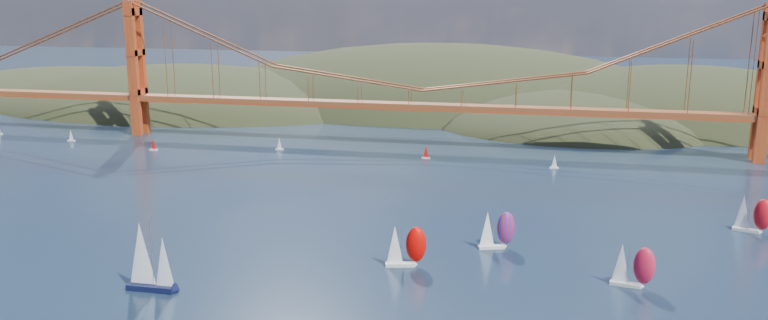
{
  "coord_description": "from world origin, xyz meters",
  "views": [
    {
      "loc": [
        45.37,
        -100.9,
        59.8
      ],
      "look_at": [
        4.09,
        90.0,
        14.93
      ],
      "focal_mm": 35.0,
      "sensor_mm": 36.0,
      "label": 1
    }
  ],
  "objects_px": {
    "sloop_navy": "(148,258)",
    "racer_1": "(632,265)",
    "racer_3": "(752,214)",
    "racer_rwb": "(496,229)",
    "racer_0": "(405,245)"
  },
  "relations": [
    {
      "from": "sloop_navy",
      "to": "racer_1",
      "type": "height_order",
      "value": "sloop_navy"
    },
    {
      "from": "sloop_navy",
      "to": "racer_3",
      "type": "distance_m",
      "value": 144.7
    },
    {
      "from": "racer_1",
      "to": "racer_rwb",
      "type": "height_order",
      "value": "racer_rwb"
    },
    {
      "from": "racer_3",
      "to": "racer_rwb",
      "type": "height_order",
      "value": "racer_3"
    },
    {
      "from": "racer_0",
      "to": "racer_3",
      "type": "distance_m",
      "value": 90.87
    },
    {
      "from": "sloop_navy",
      "to": "racer_rwb",
      "type": "distance_m",
      "value": 78.04
    },
    {
      "from": "racer_3",
      "to": "racer_rwb",
      "type": "relative_size",
      "value": 1.01
    },
    {
      "from": "racer_0",
      "to": "racer_1",
      "type": "height_order",
      "value": "racer_0"
    },
    {
      "from": "racer_3",
      "to": "racer_rwb",
      "type": "bearing_deg",
      "value": -138.66
    },
    {
      "from": "racer_3",
      "to": "racer_0",
      "type": "bearing_deg",
      "value": -133.87
    },
    {
      "from": "racer_1",
      "to": "sloop_navy",
      "type": "bearing_deg",
      "value": -156.08
    },
    {
      "from": "racer_1",
      "to": "racer_3",
      "type": "distance_m",
      "value": 54.54
    },
    {
      "from": "racer_rwb",
      "to": "sloop_navy",
      "type": "bearing_deg",
      "value": -168.4
    },
    {
      "from": "sloop_navy",
      "to": "racer_0",
      "type": "xyz_separation_m",
      "value": [
        48.13,
        24.08,
        -2.1
      ]
    },
    {
      "from": "racer_1",
      "to": "racer_rwb",
      "type": "bearing_deg",
      "value": 159.27
    }
  ]
}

